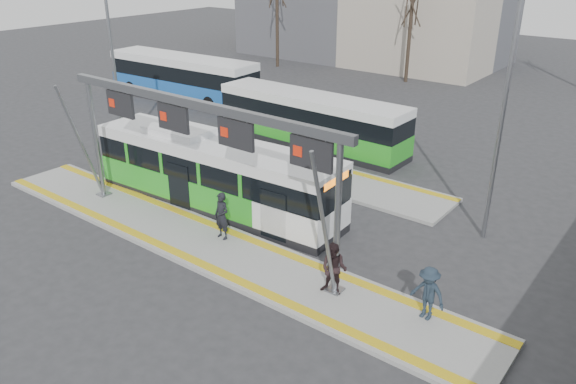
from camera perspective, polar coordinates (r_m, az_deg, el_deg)
name	(u,v)px	position (r m, az deg, el deg)	size (l,w,h in m)	color
ground	(205,245)	(20.90, -8.46, -5.39)	(120.00, 120.00, 0.00)	#2D2D30
platform_main	(205,244)	(20.87, -8.47, -5.21)	(22.00, 3.00, 0.15)	gray
platform_second	(262,159)	(28.65, -2.64, 3.35)	(20.00, 3.00, 0.15)	gray
tactile_main	(204,242)	(20.83, -8.48, -5.00)	(22.00, 2.65, 0.02)	gold
tactile_second	(276,152)	(29.45, -1.20, 4.13)	(20.00, 0.35, 0.02)	gold
gantry	(195,130)	(19.59, -9.39, 6.26)	(13.00, 1.68, 5.20)	slate
hero_bus	(215,174)	(23.32, -7.43, 1.80)	(11.51, 3.05, 3.13)	black
bg_bus_green	(311,121)	(30.56, 2.35, 7.26)	(11.16, 2.53, 2.78)	black
bg_bus_blue	(183,79)	(40.51, -10.65, 11.25)	(11.82, 3.17, 3.05)	black
passenger_a	(222,216)	(20.61, -6.75, -2.43)	(0.66, 0.43, 1.80)	black
passenger_b	(334,269)	(17.40, 4.70, -7.80)	(0.84, 0.66, 1.73)	black
passenger_c	(428,293)	(16.79, 14.03, -9.96)	(1.08, 0.62, 1.68)	#1E2B37
tree_left	(412,6)	(45.78, 12.49, 17.99)	(1.40, 1.40, 7.65)	#382B21
lamp_west	(114,67)	(30.59, -17.25, 11.99)	(0.50, 0.25, 8.21)	slate
lamp_east	(502,118)	(20.81, 20.93, 7.08)	(0.50, 0.25, 8.83)	slate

